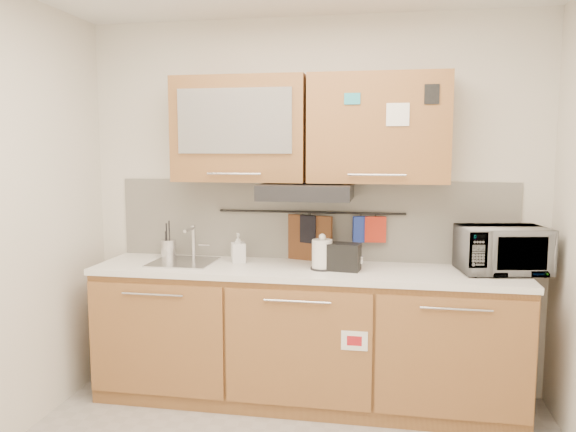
% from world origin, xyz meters
% --- Properties ---
extents(wall_back, '(3.20, 0.00, 3.20)m').
position_xyz_m(wall_back, '(0.00, 1.50, 1.30)').
color(wall_back, silver).
rests_on(wall_back, ground).
extents(base_cabinet, '(2.80, 0.64, 0.88)m').
position_xyz_m(base_cabinet, '(0.00, 1.19, 0.41)').
color(base_cabinet, olive).
rests_on(base_cabinet, floor).
extents(countertop, '(2.82, 0.62, 0.04)m').
position_xyz_m(countertop, '(0.00, 1.19, 0.90)').
color(countertop, white).
rests_on(countertop, base_cabinet).
extents(backsplash, '(2.80, 0.02, 0.56)m').
position_xyz_m(backsplash, '(0.00, 1.49, 1.20)').
color(backsplash, silver).
rests_on(backsplash, countertop).
extents(upper_cabinets, '(1.82, 0.37, 0.70)m').
position_xyz_m(upper_cabinets, '(-0.00, 1.32, 1.83)').
color(upper_cabinets, olive).
rests_on(upper_cabinets, wall_back).
extents(range_hood, '(0.60, 0.46, 0.10)m').
position_xyz_m(range_hood, '(0.00, 1.25, 1.42)').
color(range_hood, black).
rests_on(range_hood, upper_cabinets).
extents(sink, '(0.42, 0.40, 0.26)m').
position_xyz_m(sink, '(-0.85, 1.21, 0.92)').
color(sink, silver).
rests_on(sink, countertop).
extents(utensil_rail, '(1.30, 0.02, 0.02)m').
position_xyz_m(utensil_rail, '(0.00, 1.45, 1.26)').
color(utensil_rail, black).
rests_on(utensil_rail, backsplash).
extents(utensil_crock, '(0.13, 0.13, 0.27)m').
position_xyz_m(utensil_crock, '(-1.01, 1.33, 0.99)').
color(utensil_crock, silver).
rests_on(utensil_crock, countertop).
extents(kettle, '(0.18, 0.17, 0.24)m').
position_xyz_m(kettle, '(0.12, 1.16, 1.01)').
color(kettle, silver).
rests_on(kettle, countertop).
extents(toaster, '(0.25, 0.17, 0.18)m').
position_xyz_m(toaster, '(0.25, 1.16, 1.01)').
color(toaster, black).
rests_on(toaster, countertop).
extents(microwave, '(0.59, 0.45, 0.29)m').
position_xyz_m(microwave, '(1.25, 1.27, 1.07)').
color(microwave, '#999999').
rests_on(microwave, countertop).
extents(soap_bottle, '(0.12, 0.12, 0.20)m').
position_xyz_m(soap_bottle, '(-0.48, 1.27, 1.02)').
color(soap_bottle, '#999999').
rests_on(soap_bottle, countertop).
extents(cutting_board, '(0.32, 0.12, 0.41)m').
position_xyz_m(cutting_board, '(-0.00, 1.44, 1.04)').
color(cutting_board, brown).
rests_on(cutting_board, utensil_rail).
extents(oven_mitt, '(0.11, 0.06, 0.18)m').
position_xyz_m(oven_mitt, '(0.35, 1.44, 1.15)').
color(oven_mitt, '#213698').
rests_on(oven_mitt, utensil_rail).
extents(dark_pouch, '(0.13, 0.08, 0.19)m').
position_xyz_m(dark_pouch, '(-0.01, 1.44, 1.14)').
color(dark_pouch, black).
rests_on(dark_pouch, utensil_rail).
extents(pot_holder, '(0.15, 0.04, 0.18)m').
position_xyz_m(pot_holder, '(0.45, 1.44, 1.15)').
color(pot_holder, '#B12917').
rests_on(pot_holder, utensil_rail).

